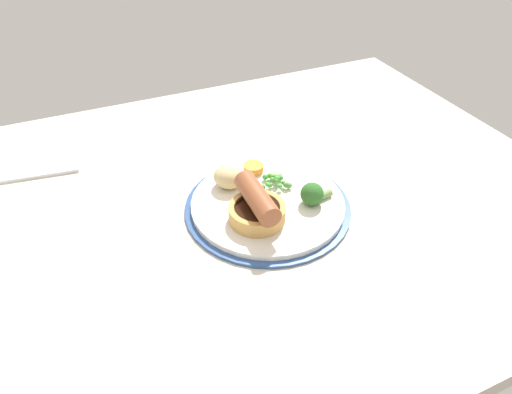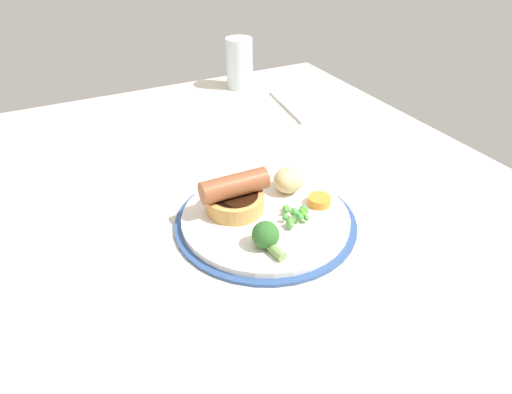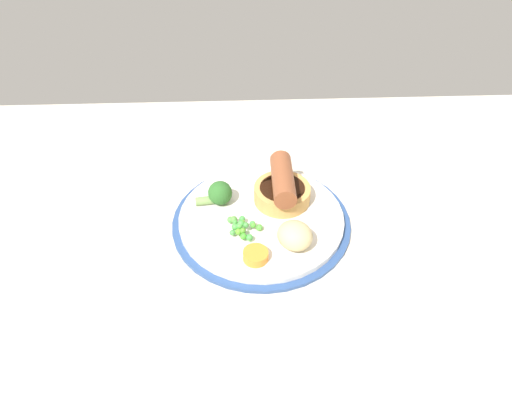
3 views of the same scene
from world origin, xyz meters
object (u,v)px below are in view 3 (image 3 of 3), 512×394
at_px(dinner_plate, 261,220).
at_px(broccoli_floret_near, 219,194).
at_px(pea_pile, 242,226).
at_px(carrot_slice_0, 256,255).
at_px(sausage_pudding, 282,188).
at_px(potato_chunk_0, 296,235).

height_order(dinner_plate, broccoli_floret_near, broccoli_floret_near).
distance_m(dinner_plate, pea_pile, 0.05).
distance_m(dinner_plate, carrot_slice_0, 0.08).
xyz_separation_m(pea_pile, broccoli_floret_near, (-0.03, 0.06, 0.01)).
xyz_separation_m(sausage_pudding, broccoli_floret_near, (-0.09, -0.00, -0.01)).
xyz_separation_m(broccoli_floret_near, carrot_slice_0, (0.05, -0.11, -0.01)).
bearing_deg(dinner_plate, potato_chunk_0, -54.46).
xyz_separation_m(sausage_pudding, pea_pile, (-0.06, -0.06, -0.01)).
xyz_separation_m(potato_chunk_0, carrot_slice_0, (-0.05, -0.02, -0.01)).
relative_size(broccoli_floret_near, carrot_slice_0, 1.65).
bearing_deg(potato_chunk_0, carrot_slice_0, -158.18).
distance_m(pea_pile, carrot_slice_0, 0.05).
distance_m(sausage_pudding, potato_chunk_0, 0.09).
relative_size(dinner_plate, carrot_slice_0, 7.71).
distance_m(pea_pile, broccoli_floret_near, 0.07).
height_order(pea_pile, carrot_slice_0, pea_pile).
relative_size(sausage_pudding, carrot_slice_0, 2.90).
distance_m(sausage_pudding, broccoli_floret_near, 0.09).
bearing_deg(carrot_slice_0, sausage_pudding, 68.98).
xyz_separation_m(dinner_plate, potato_chunk_0, (0.04, -0.06, 0.03)).
relative_size(dinner_plate, potato_chunk_0, 5.32).
relative_size(broccoli_floret_near, potato_chunk_0, 1.14).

